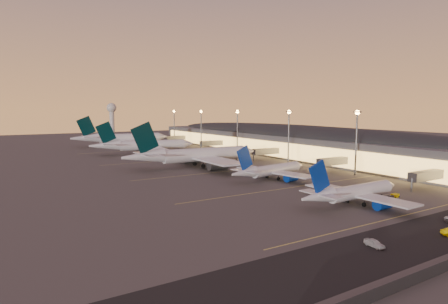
% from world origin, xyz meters
% --- Properties ---
extents(ground, '(700.00, 700.00, 0.00)m').
position_xyz_m(ground, '(0.00, 0.00, 0.00)').
color(ground, '#43413E').
extents(airliner_narrow_south, '(37.61, 33.48, 13.48)m').
position_xyz_m(airliner_narrow_south, '(-3.96, -31.48, 3.48)').
color(airliner_narrow_south, silver).
rests_on(airliner_narrow_south, ground).
extents(airliner_narrow_north, '(38.35, 34.63, 13.71)m').
position_xyz_m(airliner_narrow_north, '(0.53, 9.81, 3.54)').
color(airliner_narrow_north, silver).
rests_on(airliner_narrow_north, ground).
extents(airliner_wide_near, '(65.89, 59.83, 21.13)m').
position_xyz_m(airliner_wide_near, '(-9.37, 52.45, 5.44)').
color(airliner_wide_near, silver).
rests_on(airliner_wide_near, ground).
extents(airliner_wide_mid, '(61.36, 56.38, 19.64)m').
position_xyz_m(airliner_wide_mid, '(-11.22, 113.51, 5.06)').
color(airliner_wide_mid, silver).
rests_on(airliner_wide_mid, ground).
extents(airliner_wide_far, '(68.91, 62.86, 22.05)m').
position_xyz_m(airliner_wide_far, '(-7.96, 169.08, 5.68)').
color(airliner_wide_far, silver).
rests_on(airliner_wide_far, ground).
extents(terminal_building, '(56.35, 255.00, 17.46)m').
position_xyz_m(terminal_building, '(61.84, 72.47, 8.78)').
color(terminal_building, '#515156').
rests_on(terminal_building, ground).
extents(light_masts, '(2.20, 217.20, 25.90)m').
position_xyz_m(light_masts, '(36.00, 65.00, 17.55)').
color(light_masts, slate).
rests_on(light_masts, ground).
extents(radar_tower, '(9.00, 9.00, 32.50)m').
position_xyz_m(radar_tower, '(10.00, 260.00, 21.87)').
color(radar_tower, silver).
rests_on(radar_tower, ground).
extents(lane_markings, '(90.00, 180.36, 0.00)m').
position_xyz_m(lane_markings, '(0.00, 40.00, 0.01)').
color(lane_markings, '#D8C659').
rests_on(lane_markings, ground).
extents(baggage_tug_a, '(3.65, 1.69, 1.08)m').
position_xyz_m(baggage_tug_a, '(13.97, -31.95, 0.49)').
color(baggage_tug_a, '#F2D600').
rests_on(baggage_tug_a, ground).
extents(baggage_tug_b, '(4.46, 3.63, 1.26)m').
position_xyz_m(baggage_tug_b, '(20.14, -23.07, 0.58)').
color(baggage_tug_b, '#F2D600').
rests_on(baggage_tug_b, ground).
extents(baggage_tug_c, '(4.26, 2.11, 1.23)m').
position_xyz_m(baggage_tug_c, '(9.85, 6.82, 0.56)').
color(baggage_tug_c, '#F2D600').
rests_on(baggage_tug_c, ground).
extents(service_van_a, '(2.32, 4.53, 1.48)m').
position_xyz_m(service_van_a, '(-26.06, -54.81, 0.74)').
color(service_van_a, silver).
rests_on(service_van_a, ground).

